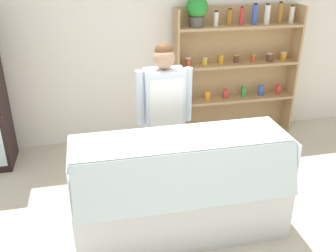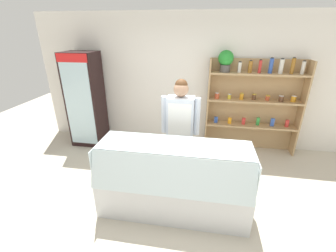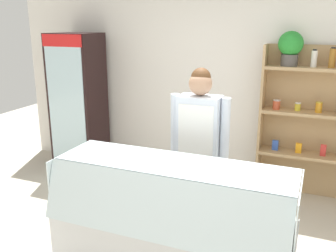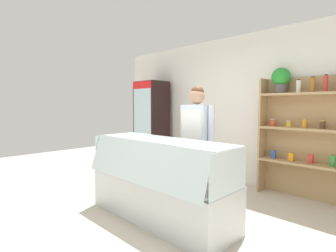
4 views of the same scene
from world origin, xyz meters
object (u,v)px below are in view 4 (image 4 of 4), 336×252
object	(u,v)px
deli_display_case	(159,194)
shop_clerk	(197,134)
shelving_unit	(318,126)
drinks_fridge	(151,125)

from	to	relation	value
deli_display_case	shop_clerk	size ratio (longest dim) A/B	1.17
shop_clerk	shelving_unit	bearing A→B (deg)	45.97
deli_display_case	shop_clerk	xyz separation A→B (m)	(0.00, 0.74, 0.70)
drinks_fridge	shop_clerk	world-z (taller)	drinks_fridge
shelving_unit	drinks_fridge	bearing A→B (deg)	-175.76
shop_clerk	drinks_fridge	bearing A→B (deg)	154.48
drinks_fridge	shop_clerk	xyz separation A→B (m)	(2.14, -1.02, 0.03)
deli_display_case	shop_clerk	world-z (taller)	shop_clerk
drinks_fridge	shop_clerk	bearing A→B (deg)	-25.52
shelving_unit	deli_display_case	xyz separation A→B (m)	(-1.23, -2.01, -0.82)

